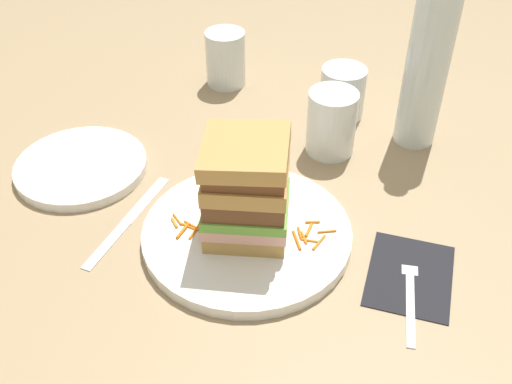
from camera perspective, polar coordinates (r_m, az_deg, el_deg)
The scene contains 26 objects.
ground_plane at distance 0.81m, azimuth -0.62°, elevation -3.84°, with size 3.00×3.00×0.00m, color #9E8460.
main_plate at distance 0.80m, azimuth -0.62°, elevation -3.98°, with size 0.27×0.27×0.02m, color white.
sandwich at distance 0.75m, azimuth -0.71°, elevation 0.21°, with size 0.13×0.12×0.14m.
carrot_shred_0 at distance 0.79m, azimuth -5.77°, elevation -3.68°, with size 0.00×0.00×0.03m, color orange.
carrot_shred_1 at distance 0.80m, azimuth -6.29°, elevation -3.25°, with size 0.00×0.00×0.03m, color orange.
carrot_shred_2 at distance 0.80m, azimuth -5.86°, elevation -3.19°, with size 0.00×0.00×0.03m, color orange.
carrot_shred_3 at distance 0.81m, azimuth -7.39°, elevation -2.57°, with size 0.00×0.00×0.02m, color orange.
carrot_shred_4 at distance 0.81m, azimuth -7.66°, elevation -2.87°, with size 0.00×0.00×0.02m, color orange.
carrot_shred_5 at distance 0.81m, azimuth -5.16°, elevation -2.66°, with size 0.00×0.00×0.02m, color orange.
carrot_shred_6 at distance 0.79m, azimuth -6.88°, elevation -3.61°, with size 0.00×0.00×0.03m, color orange.
carrot_shred_7 at distance 0.79m, azimuth 4.96°, elevation -3.58°, with size 0.00×0.00×0.02m, color orange.
carrot_shred_8 at distance 0.78m, azimuth 5.93°, elevation -4.72°, with size 0.00×0.00×0.03m, color orange.
carrot_shred_9 at distance 0.79m, azimuth 4.09°, elevation -3.89°, with size 0.00×0.00×0.02m, color orange.
carrot_shred_10 at distance 0.78m, azimuth 3.84°, elevation -4.53°, with size 0.00×0.00×0.03m, color orange.
carrot_shred_11 at distance 0.80m, azimuth 5.33°, elevation -2.80°, with size 0.00×0.00×0.02m, color orange.
carrot_shred_12 at distance 0.78m, azimuth 4.51°, elevation -4.28°, with size 0.00×0.00×0.02m, color orange.
carrot_shred_13 at distance 0.78m, azimuth 5.07°, elevation -4.54°, with size 0.00×0.00×0.02m, color orange.
carrot_shred_14 at distance 0.79m, azimuth 6.67°, elevation -3.69°, with size 0.00×0.00×0.02m, color orange.
napkin_dark at distance 0.78m, azimuth 14.23°, elevation -7.54°, with size 0.10×0.13×0.00m, color black.
fork at distance 0.76m, azimuth 14.29°, elevation -8.59°, with size 0.03×0.17×0.00m.
knife at distance 0.84m, azimuth -12.12°, elevation -2.83°, with size 0.04×0.20×0.00m.
juice_glass at distance 0.94m, azimuth 7.06°, elevation 6.16°, with size 0.08×0.08×0.10m.
water_bottle at distance 0.95m, azimuth 15.89°, elevation 12.01°, with size 0.06×0.06×0.32m.
empty_tumbler_0 at distance 1.03m, azimuth 8.11°, elevation 9.24°, with size 0.07×0.07×0.09m, color silver.
empty_tumbler_1 at distance 1.12m, azimuth -2.87°, elevation 12.41°, with size 0.07×0.07×0.10m, color silver.
side_plate at distance 0.95m, azimuth -16.07°, elevation 2.31°, with size 0.20×0.20×0.01m, color white.
Camera 1 is at (0.18, -0.56, 0.56)m, focal length 42.67 mm.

